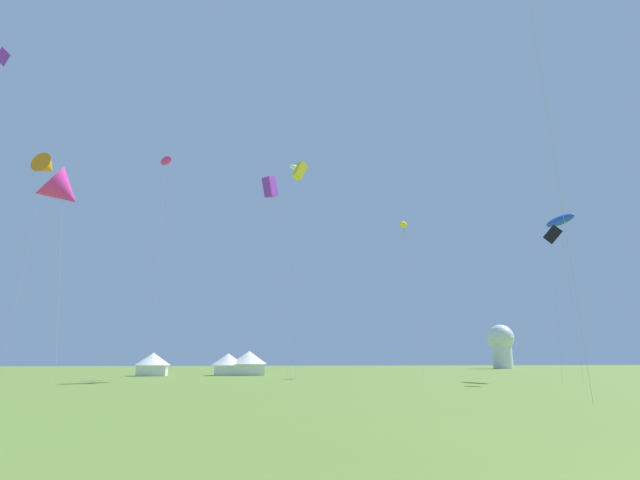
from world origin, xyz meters
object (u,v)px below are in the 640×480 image
object	(u,v)px
festival_tent_right	(153,363)
kite_magenta_parafoil	(166,161)
kite_black_diamond	(553,236)
kite_purple_diamond	(2,65)
kite_purple_box	(270,187)
kite_blue_parafoil	(560,221)
kite_yellow_parafoil	(404,225)
kite_orange_delta	(47,167)
kite_white_parafoil	(296,169)
festival_tent_left	(228,363)
festival_tent_center	(249,362)
kite_yellow_box	(300,171)
kite_magenta_delta	(63,191)
observatory_dome	(501,344)

from	to	relation	value
festival_tent_right	kite_magenta_parafoil	bearing A→B (deg)	-85.40
kite_black_diamond	festival_tent_right	xyz separation A→B (m)	(-37.57, 31.02, -11.41)
kite_purple_diamond	kite_black_diamond	distance (m)	56.03
kite_purple_box	kite_blue_parafoil	distance (m)	31.61
kite_purple_box	kite_magenta_parafoil	distance (m)	15.26
kite_yellow_parafoil	kite_orange_delta	bearing A→B (deg)	174.43
kite_white_parafoil	kite_blue_parafoil	size ratio (longest dim) A/B	1.50
festival_tent_left	festival_tent_center	size ratio (longest dim) A/B	0.90
kite_yellow_box	kite_orange_delta	xyz separation A→B (m)	(-29.73, 7.61, 1.04)
kite_orange_delta	kite_black_diamond	bearing A→B (deg)	-24.45
kite_purple_box	festival_tent_left	size ratio (longest dim) A/B	4.88
kite_yellow_box	festival_tent_right	distance (m)	31.66
kite_orange_delta	festival_tent_center	xyz separation A→B (m)	(25.59, 7.96, -22.91)
kite_magenta_parafoil	kite_white_parafoil	bearing A→B (deg)	-2.26
kite_white_parafoil	kite_magenta_parafoil	distance (m)	15.96
kite_purple_box	festival_tent_left	bearing A→B (deg)	99.82
kite_magenta_delta	kite_yellow_box	world-z (taller)	kite_yellow_box
kite_magenta_delta	festival_tent_left	world-z (taller)	kite_magenta_delta
kite_magenta_parafoil	kite_orange_delta	distance (m)	14.23
kite_white_parafoil	kite_yellow_box	bearing A→B (deg)	-92.59
kite_purple_diamond	kite_yellow_parafoil	xyz separation A→B (m)	(45.13, 7.85, -11.87)
kite_white_parafoil	kite_purple_diamond	bearing A→B (deg)	-163.91
kite_blue_parafoil	festival_tent_left	distance (m)	44.57
kite_white_parafoil	festival_tent_right	distance (m)	31.38
kite_white_parafoil	festival_tent_right	xyz separation A→B (m)	(-16.79, 11.06, -24.09)
kite_black_diamond	festival_tent_center	xyz separation A→B (m)	(-25.13, 31.02, -11.26)
kite_purple_box	festival_tent_left	distance (m)	26.43
kite_purple_box	kite_white_parafoil	world-z (taller)	kite_white_parafoil
kite_blue_parafoil	festival_tent_right	xyz separation A→B (m)	(-43.54, 24.77, -14.98)
kite_yellow_box	kite_purple_box	bearing A→B (deg)	-144.25
kite_purple_diamond	festival_tent_left	xyz separation A→B (m)	(24.16, 20.08, -29.04)
kite_black_diamond	kite_orange_delta	world-z (taller)	kite_orange_delta
kite_purple_box	kite_blue_parafoil	size ratio (longest dim) A/B	1.24
kite_magenta_delta	festival_tent_right	world-z (taller)	kite_magenta_delta
kite_purple_box	kite_white_parafoil	xyz separation A→B (m)	(3.96, 7.22, 5.30)
observatory_dome	kite_blue_parafoil	bearing A→B (deg)	-116.54
festival_tent_right	festival_tent_left	size ratio (longest dim) A/B	1.02
kite_white_parafoil	festival_tent_right	world-z (taller)	kite_white_parafoil
kite_black_diamond	kite_white_parafoil	distance (m)	31.49
observatory_dome	kite_purple_diamond	bearing A→B (deg)	-145.02
festival_tent_center	festival_tent_left	bearing A→B (deg)	180.00
observatory_dome	kite_yellow_box	bearing A→B (deg)	-135.61
kite_magenta_delta	festival_tent_center	size ratio (longest dim) A/B	3.46
festival_tent_left	kite_purple_diamond	bearing A→B (deg)	-140.26
kite_blue_parafoil	observatory_dome	xyz separation A→B (m)	(34.76, 69.61, -10.60)
festival_tent_center	kite_white_parafoil	bearing A→B (deg)	-68.54
kite_magenta_delta	kite_orange_delta	xyz separation A→B (m)	(-8.28, 20.47, 9.53)
kite_black_diamond	kite_orange_delta	distance (m)	56.92
kite_purple_diamond	kite_orange_delta	world-z (taller)	kite_purple_diamond
festival_tent_left	festival_tent_right	bearing A→B (deg)	180.00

